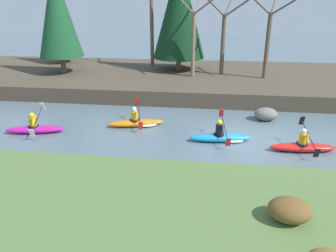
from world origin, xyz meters
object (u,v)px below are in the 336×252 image
kayaker_middle (222,137)px  kayaker_trailing (138,122)px  kayaker_far_back (35,128)px  boulder_midstream (266,114)px  kayaker_lead (303,146)px

kayaker_middle → kayaker_trailing: 4.30m
kayaker_trailing → kayaker_far_back: bearing=-178.5°
boulder_midstream → kayaker_trailing: bearing=-165.4°
kayaker_far_back → boulder_midstream: bearing=4.5°
kayaker_trailing → kayaker_far_back: (-4.59, -1.46, 0.02)m
kayaker_middle → boulder_midstream: kayaker_middle is taller
kayaker_middle → kayaker_trailing: same height
kayaker_lead → boulder_midstream: (-0.98, 3.61, 0.11)m
kayaker_trailing → kayaker_middle: bearing=-34.3°
kayaker_trailing → kayaker_far_back: same height
kayaker_trailing → boulder_midstream: (6.38, 1.66, 0.14)m
kayaker_middle → boulder_midstream: 3.78m
kayaker_trailing → kayaker_far_back: size_ratio=0.99×
kayaker_lead → kayaker_middle: bearing=164.3°
kayaker_far_back → boulder_midstream: 11.40m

